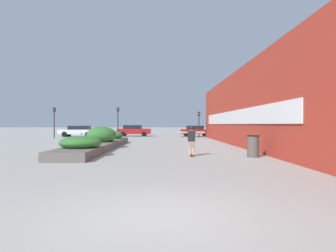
% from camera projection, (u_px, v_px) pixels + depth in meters
% --- Properties ---
extents(ground_plane, '(300.00, 300.00, 0.00)m').
position_uv_depth(ground_plane, '(156.00, 216.00, 5.22)').
color(ground_plane, '#A3A099').
extents(building_wall_right, '(0.67, 35.86, 5.48)m').
position_uv_depth(building_wall_right, '(250.00, 107.00, 19.22)').
color(building_wall_right, '#B23323').
rests_on(building_wall_right, ground_plane).
extents(planter_box, '(2.09, 14.83, 1.46)m').
position_uv_depth(planter_box, '(100.00, 142.00, 19.51)').
color(planter_box, '#605B54').
rests_on(planter_box, ground_plane).
extents(skateboard, '(0.29, 0.75, 0.09)m').
position_uv_depth(skateboard, '(192.00, 155.00, 14.90)').
color(skateboard, maroon).
rests_on(skateboard, ground_plane).
extents(skateboarder, '(1.33, 0.24, 1.42)m').
position_uv_depth(skateboarder, '(192.00, 137.00, 14.89)').
color(skateboarder, tan).
rests_on(skateboarder, skateboard).
extents(trash_bin, '(0.59, 0.59, 1.07)m').
position_uv_depth(trash_bin, '(253.00, 146.00, 14.50)').
color(trash_bin, '#514C47').
rests_on(trash_bin, ground_plane).
extents(car_leftmost, '(4.04, 1.85, 1.41)m').
position_uv_depth(car_leftmost, '(196.00, 131.00, 39.14)').
color(car_leftmost, maroon).
rests_on(car_leftmost, ground_plane).
extents(car_center_left, '(4.74, 1.94, 1.48)m').
position_uv_depth(car_center_left, '(249.00, 130.00, 42.51)').
color(car_center_left, maroon).
rests_on(car_center_left, ground_plane).
extents(car_center_right, '(4.39, 1.84, 1.48)m').
position_uv_depth(car_center_right, '(134.00, 130.00, 39.93)').
color(car_center_right, maroon).
rests_on(car_center_right, ground_plane).
extents(car_rightmost, '(4.73, 1.91, 1.40)m').
position_uv_depth(car_rightmost, '(78.00, 131.00, 38.45)').
color(car_rightmost, silver).
rests_on(car_rightmost, ground_plane).
extents(traffic_light_left, '(0.28, 0.30, 3.55)m').
position_uv_depth(traffic_light_left, '(118.00, 117.00, 34.59)').
color(traffic_light_left, black).
rests_on(traffic_light_left, ground_plane).
extents(traffic_light_right, '(0.28, 0.30, 3.06)m').
position_uv_depth(traffic_light_right, '(199.00, 120.00, 34.83)').
color(traffic_light_right, black).
rests_on(traffic_light_right, ground_plane).
extents(traffic_light_far_left, '(0.28, 0.30, 3.52)m').
position_uv_depth(traffic_light_far_left, '(54.00, 117.00, 34.35)').
color(traffic_light_far_left, black).
rests_on(traffic_light_far_left, ground_plane).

